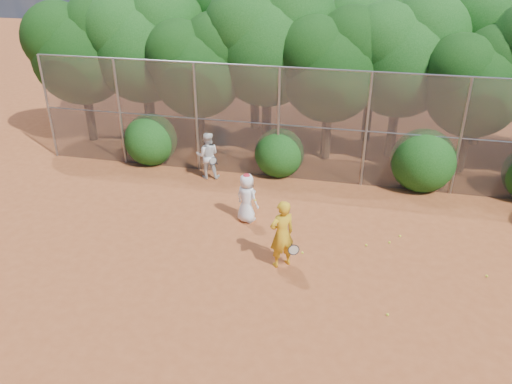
# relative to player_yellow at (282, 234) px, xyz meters

# --- Properties ---
(ground) EXTENTS (80.00, 80.00, 0.00)m
(ground) POSITION_rel_player_yellow_xyz_m (-0.13, -0.58, -0.96)
(ground) COLOR brown
(ground) RESTS_ON ground
(fence_back) EXTENTS (20.05, 0.09, 4.03)m
(fence_back) POSITION_rel_player_yellow_xyz_m (-0.25, 5.42, 1.10)
(fence_back) COLOR gray
(fence_back) RESTS_ON ground
(tree_0) EXTENTS (4.38, 3.81, 6.00)m
(tree_0) POSITION_rel_player_yellow_xyz_m (-9.57, 7.46, 2.98)
(tree_0) COLOR black
(tree_0) RESTS_ON ground
(tree_1) EXTENTS (4.64, 4.03, 6.35)m
(tree_1) POSITION_rel_player_yellow_xyz_m (-7.07, 7.96, 3.21)
(tree_1) COLOR black
(tree_1) RESTS_ON ground
(tree_2) EXTENTS (3.99, 3.47, 5.47)m
(tree_2) POSITION_rel_player_yellow_xyz_m (-4.58, 7.25, 2.63)
(tree_2) COLOR black
(tree_2) RESTS_ON ground
(tree_3) EXTENTS (4.89, 4.26, 6.70)m
(tree_3) POSITION_rel_player_yellow_xyz_m (-2.06, 8.26, 3.44)
(tree_3) COLOR black
(tree_3) RESTS_ON ground
(tree_4) EXTENTS (4.19, 3.64, 5.73)m
(tree_4) POSITION_rel_player_yellow_xyz_m (0.43, 7.66, 2.80)
(tree_4) COLOR black
(tree_4) RESTS_ON ground
(tree_5) EXTENTS (4.51, 3.92, 6.17)m
(tree_5) POSITION_rel_player_yellow_xyz_m (2.93, 8.46, 3.09)
(tree_5) COLOR black
(tree_5) RESTS_ON ground
(tree_6) EXTENTS (3.86, 3.36, 5.29)m
(tree_6) POSITION_rel_player_yellow_xyz_m (5.42, 7.45, 2.51)
(tree_6) COLOR black
(tree_6) RESTS_ON ground
(tree_9) EXTENTS (4.83, 4.20, 6.62)m
(tree_9) POSITION_rel_player_yellow_xyz_m (-8.07, 10.26, 3.38)
(tree_9) COLOR black
(tree_9) RESTS_ON ground
(tree_10) EXTENTS (5.15, 4.48, 7.06)m
(tree_10) POSITION_rel_player_yellow_xyz_m (-3.06, 10.46, 3.67)
(tree_10) COLOR black
(tree_10) RESTS_ON ground
(tree_11) EXTENTS (4.64, 4.03, 6.35)m
(tree_11) POSITION_rel_player_yellow_xyz_m (1.93, 10.06, 3.21)
(tree_11) COLOR black
(tree_11) RESTS_ON ground
(tree_12) EXTENTS (5.02, 4.37, 6.88)m
(tree_12) POSITION_rel_player_yellow_xyz_m (6.44, 10.66, 3.56)
(tree_12) COLOR black
(tree_12) RESTS_ON ground
(bush_0) EXTENTS (2.00, 2.00, 2.00)m
(bush_0) POSITION_rel_player_yellow_xyz_m (-6.13, 5.72, 0.04)
(bush_0) COLOR #103E0F
(bush_0) RESTS_ON ground
(bush_1) EXTENTS (1.80, 1.80, 1.80)m
(bush_1) POSITION_rel_player_yellow_xyz_m (-1.13, 5.72, -0.06)
(bush_1) COLOR #103E0F
(bush_1) RESTS_ON ground
(bush_2) EXTENTS (2.20, 2.20, 2.20)m
(bush_2) POSITION_rel_player_yellow_xyz_m (3.87, 5.72, 0.14)
(bush_2) COLOR #103E0F
(bush_2) RESTS_ON ground
(player_yellow) EXTENTS (0.92, 0.79, 1.91)m
(player_yellow) POSITION_rel_player_yellow_xyz_m (0.00, 0.00, 0.00)
(player_yellow) COLOR gold
(player_yellow) RESTS_ON ground
(player_teen) EXTENTS (0.90, 0.78, 1.59)m
(player_teen) POSITION_rel_player_yellow_xyz_m (-1.45, 2.08, -0.17)
(player_teen) COLOR white
(player_teen) RESTS_ON ground
(player_white) EXTENTS (0.95, 0.86, 1.72)m
(player_white) POSITION_rel_player_yellow_xyz_m (-3.57, 4.82, -0.10)
(player_white) COLOR silver
(player_white) RESTS_ON ground
(ball_0) EXTENTS (0.07, 0.07, 0.07)m
(ball_0) POSITION_rel_player_yellow_xyz_m (2.83, 1.72, -0.92)
(ball_0) COLOR yellow
(ball_0) RESTS_ON ground
(ball_1) EXTENTS (0.07, 0.07, 0.07)m
(ball_1) POSITION_rel_player_yellow_xyz_m (2.19, 1.42, -0.92)
(ball_1) COLOR yellow
(ball_1) RESTS_ON ground
(ball_2) EXTENTS (0.07, 0.07, 0.07)m
(ball_2) POSITION_rel_player_yellow_xyz_m (2.75, -1.45, -0.92)
(ball_2) COLOR yellow
(ball_2) RESTS_ON ground
(ball_3) EXTENTS (0.07, 0.07, 0.07)m
(ball_3) POSITION_rel_player_yellow_xyz_m (5.25, 0.64, -0.92)
(ball_3) COLOR yellow
(ball_3) RESTS_ON ground
(ball_4) EXTENTS (0.07, 0.07, 0.07)m
(ball_4) POSITION_rel_player_yellow_xyz_m (0.48, 0.64, -0.92)
(ball_4) COLOR yellow
(ball_4) RESTS_ON ground
(ball_5) EXTENTS (0.07, 0.07, 0.07)m
(ball_5) POSITION_rel_player_yellow_xyz_m (3.13, 2.14, -0.92)
(ball_5) COLOR yellow
(ball_5) RESTS_ON ground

